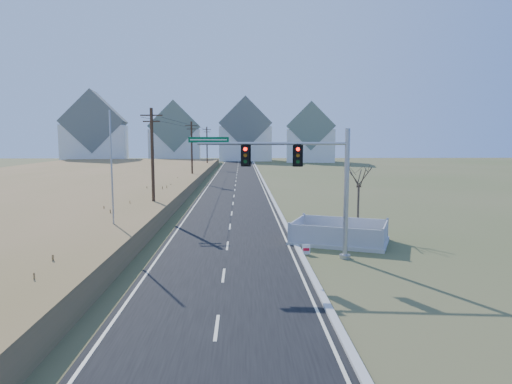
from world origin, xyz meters
name	(u,v)px	position (x,y,z in m)	size (l,w,h in m)	color
ground	(225,265)	(0.00, 0.00, 0.00)	(260.00, 260.00, 0.00)	#4A5328
road	(236,179)	(0.00, 50.00, 0.03)	(8.00, 180.00, 0.06)	black
curb	(262,179)	(4.15, 50.00, 0.09)	(0.30, 180.00, 0.18)	#B2AFA8
reed_marsh	(60,181)	(-24.00, 40.00, 0.65)	(38.00, 110.00, 1.30)	#956C43
utility_pole_near	(153,161)	(-6.50, 15.00, 4.68)	(1.80, 0.26, 9.00)	#422D1E
utility_pole_mid	(192,151)	(-6.50, 45.00, 4.68)	(1.80, 0.26, 9.00)	#422D1E
utility_pole_far	(207,147)	(-6.50, 75.00, 4.68)	(1.80, 0.26, 9.00)	#422D1E
condo_nw	(95,134)	(-38.00, 100.00, 7.70)	(17.69, 13.38, 19.05)	white
condo_nnw	(175,137)	(-18.00, 108.00, 6.94)	(14.93, 11.17, 17.03)	white
condo_n	(245,135)	(2.00, 112.00, 7.61)	(15.27, 10.20, 18.54)	white
condo_ne	(310,137)	(20.00, 104.00, 6.84)	(14.12, 10.51, 16.52)	white
traffic_signal_mast	(312,179)	(4.65, 1.30, 4.34)	(8.81, 1.18, 7.04)	#9EA0A5
fence_enclosure	(339,238)	(7.00, 4.89, 0.27)	(6.88, 5.85, 1.33)	#B7B5AD
open_sign	(306,249)	(4.50, 2.00, 0.30)	(0.45, 0.07, 0.55)	white
flagpole	(112,192)	(-7.00, 4.79, 3.28)	(0.37, 0.37, 8.21)	#B7B5AD
bare_tree	(359,175)	(8.94, 7.95, 4.02)	(1.88, 1.88, 4.99)	#4C3F33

